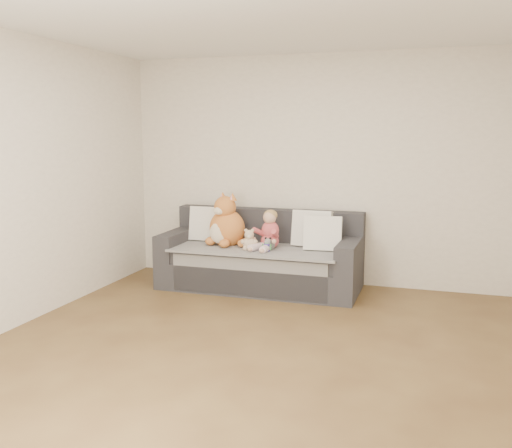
{
  "coord_description": "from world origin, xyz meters",
  "views": [
    {
      "loc": [
        1.3,
        -3.91,
        1.73
      ],
      "look_at": [
        -0.55,
        1.87,
        0.75
      ],
      "focal_mm": 40.0,
      "sensor_mm": 36.0,
      "label": 1
    }
  ],
  "objects": [
    {
      "name": "plush_cat",
      "position": [
        -0.95,
        2.0,
        0.7
      ],
      "size": [
        0.47,
        0.43,
        0.62
      ],
      "rotation": [
        0.0,
        0.0,
        -0.39
      ],
      "color": "#B75128",
      "rests_on": "sofa"
    },
    {
      "name": "sippy_cup",
      "position": [
        -0.41,
        1.79,
        0.53
      ],
      "size": [
        0.1,
        0.07,
        0.11
      ],
      "rotation": [
        0.0,
        0.0,
        -0.06
      ],
      "color": "#4C3A9F",
      "rests_on": "sofa"
    },
    {
      "name": "teddy_bear",
      "position": [
        -0.61,
        1.82,
        0.57
      ],
      "size": [
        0.18,
        0.14,
        0.23
      ],
      "rotation": [
        0.0,
        0.0,
        0.28
      ],
      "color": "#C7AF8A",
      "rests_on": "sofa"
    },
    {
      "name": "toddler",
      "position": [
        -0.44,
        1.96,
        0.65
      ],
      "size": [
        0.3,
        0.44,
        0.43
      ],
      "rotation": [
        0.0,
        0.0,
        -0.22
      ],
      "color": "#C94757",
      "rests_on": "sofa"
    },
    {
      "name": "cushion_left",
      "position": [
        -1.24,
        2.18,
        0.67
      ],
      "size": [
        0.44,
        0.2,
        0.41
      ],
      "rotation": [
        0.0,
        0.0,
        0.01
      ],
      "color": "silver",
      "rests_on": "sofa"
    },
    {
      "name": "plush_cow",
      "position": [
        -0.41,
        1.87,
        0.54
      ],
      "size": [
        0.12,
        0.19,
        0.15
      ],
      "rotation": [
        0.0,
        0.0,
        0.06
      ],
      "color": "white",
      "rests_on": "sofa"
    },
    {
      "name": "room_shell",
      "position": [
        0.0,
        0.42,
        1.3
      ],
      "size": [
        5.0,
        5.0,
        5.0
      ],
      "color": "brown",
      "rests_on": "ground"
    },
    {
      "name": "cushion_right_back",
      "position": [
        -0.01,
        2.22,
        0.67
      ],
      "size": [
        0.44,
        0.21,
        0.41
      ],
      "rotation": [
        0.0,
        0.0,
        -0.03
      ],
      "color": "silver",
      "rests_on": "sofa"
    },
    {
      "name": "sofa",
      "position": [
        -0.55,
        2.06,
        0.31
      ],
      "size": [
        2.2,
        0.94,
        0.85
      ],
      "color": "#29292E",
      "rests_on": "ground"
    },
    {
      "name": "cushion_right_front",
      "position": [
        0.14,
        2.04,
        0.66
      ],
      "size": [
        0.42,
        0.22,
        0.38
      ],
      "rotation": [
        0.0,
        0.0,
        0.11
      ],
      "color": "silver",
      "rests_on": "sofa"
    }
  ]
}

